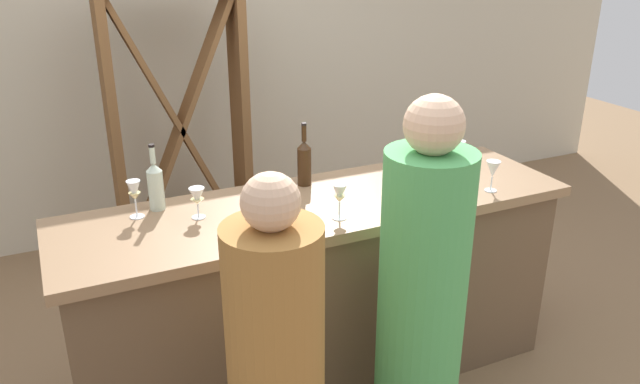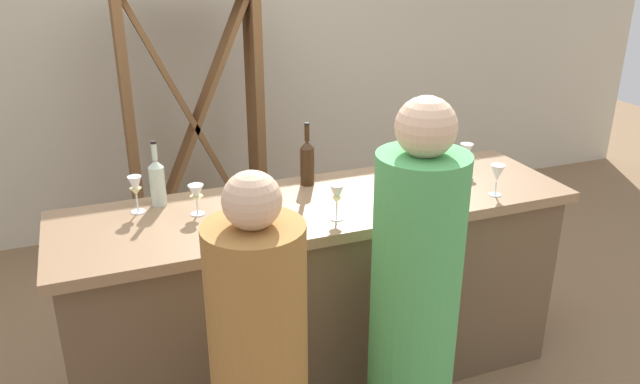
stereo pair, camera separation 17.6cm
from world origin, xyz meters
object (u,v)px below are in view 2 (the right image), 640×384
Objects in this scene: wine_glass_near_left at (497,174)px; water_pitcher at (419,184)px; wine_glass_far_left at (196,195)px; wine_glass_far_right at (136,188)px; wine_bottle_leftmost_clear_pale at (157,181)px; wine_glass_far_center at (466,152)px; person_center_guest at (414,307)px; wine_rack at (195,126)px; wine_bottle_center_amber_brown at (446,149)px; wine_glass_near_center at (337,196)px; wine_bottle_second_left_amber_brown at (307,161)px; wine_glass_near_right at (393,176)px; person_left_guest at (260,383)px.

water_pitcher is (-0.38, 0.07, -0.02)m from wine_glass_near_left.
wine_glass_far_left is 0.27m from wine_glass_far_right.
wine_glass_far_center is at bearing -4.75° from wine_bottle_leftmost_clear_pale.
wine_glass_far_right is 0.11× the size of person_center_guest.
wine_rack is 10.89× the size of wine_glass_far_right.
wine_glass_far_center is at bearing 1.65° from wine_glass_far_left.
wine_glass_near_center is at bearing -153.36° from wine_bottle_center_amber_brown.
wine_bottle_center_amber_brown is at bearing 128.50° from wine_glass_far_center.
wine_glass_far_right is 1.29m from water_pitcher.
wine_bottle_center_amber_brown is 0.17× the size of person_center_guest.
wine_bottle_second_left_amber_brown is 0.44m from wine_glass_near_right.
person_left_guest is (-0.87, -0.71, -0.41)m from wine_glass_near_right.
wine_bottle_center_amber_brown is at bearing -51.48° from person_center_guest.
wine_bottle_second_left_amber_brown is 0.85m from wine_glass_far_center.
water_pitcher is at bearing -45.30° from wine_glass_near_right.
wine_glass_near_left is 0.84m from person_center_guest.
wine_glass_far_left is at bearing 168.06° from wine_glass_near_left.
wine_bottle_leftmost_clear_pale reaches higher than water_pitcher.
wine_glass_far_right reaches higher than wine_glass_near_right.
person_left_guest reaches higher than water_pitcher.
wine_bottle_second_left_amber_brown reaches higher than wine_glass_near_left.
wine_bottle_center_amber_brown is 0.19× the size of person_left_guest.
wine_rack is 1.15× the size of person_center_guest.
wine_glass_far_right is 1.32m from person_center_guest.
wine_bottle_center_amber_brown is 1.68m from person_left_guest.
person_center_guest reaches higher than wine_glass_far_left.
wine_glass_near_center is (-0.02, -0.43, -0.01)m from wine_bottle_second_left_amber_brown.
wine_rack is at bearing 110.06° from wine_glass_near_right.
wine_glass_near_left reaches higher than wine_glass_far_center.
wine_glass_far_left is at bearing -164.14° from wine_bottle_second_left_amber_brown.
wine_glass_far_left is at bearing -49.84° from wine_bottle_leftmost_clear_pale.
wine_glass_near_left is 0.39m from water_pitcher.
wine_bottle_leftmost_clear_pale is at bearing -106.79° from wine_rack.
wine_glass_near_center is (-0.79, -0.40, 0.01)m from wine_bottle_center_amber_brown.
wine_glass_near_center is at bearing -173.13° from water_pitcher.
wine_bottle_center_amber_brown is 1.81× the size of wine_glass_near_left.
person_center_guest is at bearing -39.89° from wine_glass_far_right.
wine_bottle_second_left_amber_brown is 0.61m from wine_glass_far_left.
wine_bottle_leftmost_clear_pale is 0.11m from wine_glass_far_right.
wine_bottle_center_amber_brown reaches higher than wine_glass_near_right.
wine_bottle_second_left_amber_brown is 0.56m from water_pitcher.
wine_rack reaches higher than wine_glass_near_center.
wine_bottle_center_amber_brown is at bearing 43.89° from water_pitcher.
water_pitcher is (0.09, -0.09, -0.02)m from wine_glass_near_right.
wine_glass_near_right is 0.09× the size of person_center_guest.
water_pitcher is 1.21m from person_left_guest.
wine_bottle_second_left_amber_brown is 0.91m from wine_glass_near_left.
wine_bottle_leftmost_clear_pale is 1.20m from water_pitcher.
wine_glass_near_left is 0.49m from wine_glass_near_right.
wine_glass_far_right is (-1.62, 0.41, 0.01)m from wine_glass_near_left.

